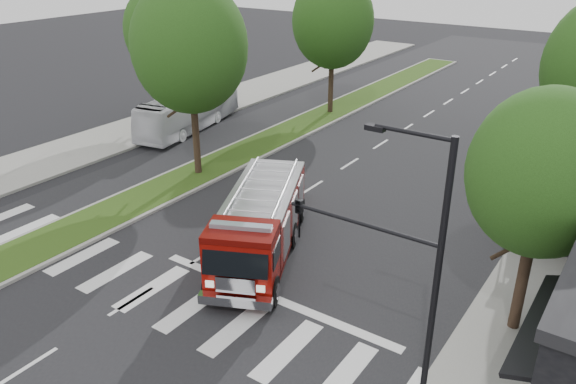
% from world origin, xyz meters
% --- Properties ---
extents(ground, '(140.00, 140.00, 0.00)m').
position_xyz_m(ground, '(0.00, 0.00, 0.00)').
color(ground, black).
rests_on(ground, ground).
extents(sidewalk_left, '(5.00, 80.00, 0.15)m').
position_xyz_m(sidewalk_left, '(-14.50, 10.00, 0.07)').
color(sidewalk_left, gray).
rests_on(sidewalk_left, ground).
extents(median, '(3.00, 50.00, 0.15)m').
position_xyz_m(median, '(-6.00, 18.00, 0.08)').
color(median, gray).
rests_on(median, ground).
extents(bus_shelter, '(3.20, 1.60, 2.61)m').
position_xyz_m(bus_shelter, '(11.20, 8.15, 2.04)').
color(bus_shelter, black).
rests_on(bus_shelter, ground).
extents(tree_right_near, '(4.40, 4.40, 8.05)m').
position_xyz_m(tree_right_near, '(11.50, 2.00, 5.51)').
color(tree_right_near, black).
rests_on(tree_right_near, ground).
extents(tree_median_near, '(5.80, 5.80, 10.16)m').
position_xyz_m(tree_median_near, '(-6.00, 6.00, 6.81)').
color(tree_median_near, black).
rests_on(tree_median_near, ground).
extents(tree_median_far, '(5.60, 5.60, 9.72)m').
position_xyz_m(tree_median_far, '(-6.00, 20.00, 6.49)').
color(tree_median_far, black).
rests_on(tree_median_far, ground).
extents(tree_left_mid, '(5.20, 5.20, 9.16)m').
position_xyz_m(tree_left_mid, '(-14.00, 12.00, 6.16)').
color(tree_left_mid, black).
rests_on(tree_left_mid, ground).
extents(streetlight_right_near, '(4.08, 0.22, 8.00)m').
position_xyz_m(streetlight_right_near, '(9.61, -3.50, 4.67)').
color(streetlight_right_near, black).
rests_on(streetlight_right_near, ground).
extents(fire_engine, '(5.77, 8.63, 2.90)m').
position_xyz_m(fire_engine, '(1.82, 1.18, 1.39)').
color(fire_engine, '#550704').
rests_on(fire_engine, ground).
extents(city_bus, '(3.95, 9.76, 2.65)m').
position_xyz_m(city_bus, '(-11.92, 11.65, 1.32)').
color(city_bus, silver).
rests_on(city_bus, ground).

